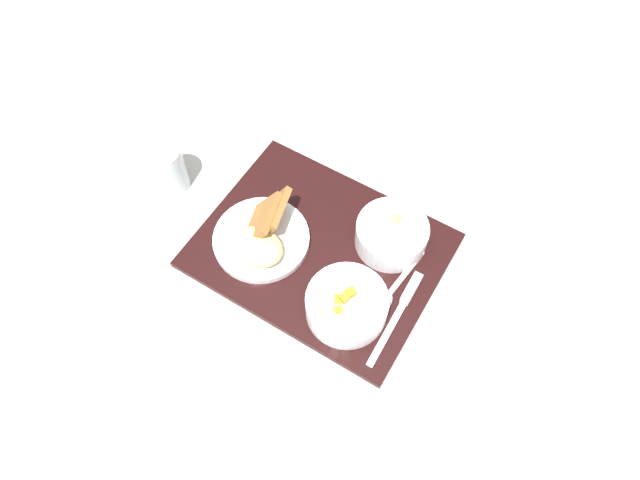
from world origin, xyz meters
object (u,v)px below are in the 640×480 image
object	(u,v)px
knife	(406,298)
spoon	(390,293)
plate_main	(261,237)
bowl_soup	(392,233)
glass_water	(168,170)
bowl_salad	(347,304)

from	to	relation	value
knife	spoon	size ratio (longest dim) A/B	1.19
knife	plate_main	bearing A→B (deg)	-84.13
bowl_soup	glass_water	xyz separation A→B (m)	(0.43, 0.03, 0.00)
bowl_soup	spoon	bearing A→B (deg)	109.33
bowl_salad	knife	world-z (taller)	bowl_salad
bowl_soup	bowl_salad	bearing A→B (deg)	81.07
knife	bowl_soup	bearing A→B (deg)	-140.04
bowl_salad	knife	bearing A→B (deg)	-145.91
bowl_salad	plate_main	distance (m)	0.20
bowl_salad	spoon	distance (m)	0.09
plate_main	spoon	size ratio (longest dim) A/B	1.12
bowl_soup	spoon	xyz separation A→B (m)	(-0.03, 0.10, -0.03)
bowl_salad	spoon	size ratio (longest dim) A/B	0.88
spoon	bowl_salad	bearing A→B (deg)	-29.24
bowl_salad	bowl_soup	xyz separation A→B (m)	(-0.02, -0.16, 0.00)
plate_main	bowl_soup	bearing A→B (deg)	-157.11
spoon	knife	bearing A→B (deg)	104.22
knife	spoon	bearing A→B (deg)	-83.69
plate_main	spoon	xyz separation A→B (m)	(-0.25, 0.01, -0.02)
bowl_salad	knife	xyz separation A→B (m)	(-0.09, -0.06, -0.02)
spoon	glass_water	size ratio (longest dim) A/B	1.55
spoon	glass_water	distance (m)	0.47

